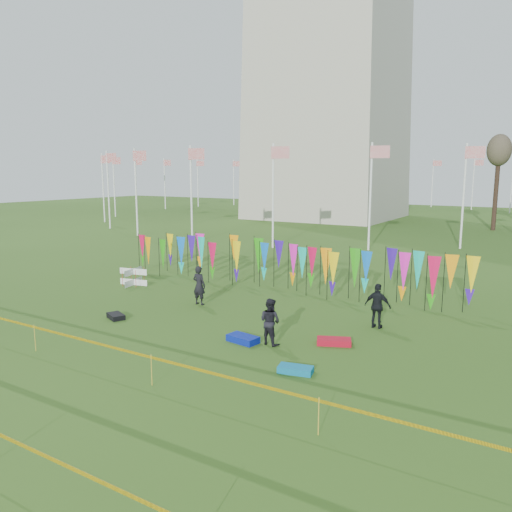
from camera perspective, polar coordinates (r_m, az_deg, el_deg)
The scene contains 12 objects.
ground at distance 18.53m, azimuth -12.38°, elevation -9.04°, with size 160.00×160.00×0.00m, color #2A4B15.
flagpole_ring at distance 66.05m, azimuth 8.19°, elevation 7.87°, with size 57.40×56.16×8.00m.
banner_row at distance 25.00m, azimuth 2.27°, elevation -0.50°, with size 18.64×0.64×2.36m.
caution_tape_near at distance 16.59m, azimuth -20.20°, elevation -8.82°, with size 26.00×0.02×0.90m.
box_kite at distance 26.79m, azimuth -13.84°, elevation -2.32°, with size 0.82×0.82×0.91m.
person_left at distance 22.33m, azimuth -6.52°, elevation -3.35°, with size 0.64×0.47×1.75m, color black.
person_mid at distance 17.19m, azimuth 1.61°, elevation -7.48°, with size 0.79×0.48×1.62m, color black.
person_right at distance 19.44m, azimuth 13.73°, elevation -5.57°, with size 1.01×0.57×1.72m, color black.
kite_bag_blue at distance 17.59m, azimuth -1.50°, elevation -9.44°, with size 1.10×0.58×0.23m, color #091EA1.
kite_bag_red at distance 17.56m, azimuth 8.89°, elevation -9.63°, with size 1.16×0.53×0.21m, color red.
kite_bag_black at distance 21.05m, azimuth -15.72°, elevation -6.64°, with size 0.86×0.50×0.20m, color black.
kite_bag_teal at distance 15.12m, azimuth 4.54°, elevation -12.81°, with size 1.01×0.49×0.19m, color #0C75A8.
Camera 1 is at (12.33, -12.54, 5.85)m, focal length 35.00 mm.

